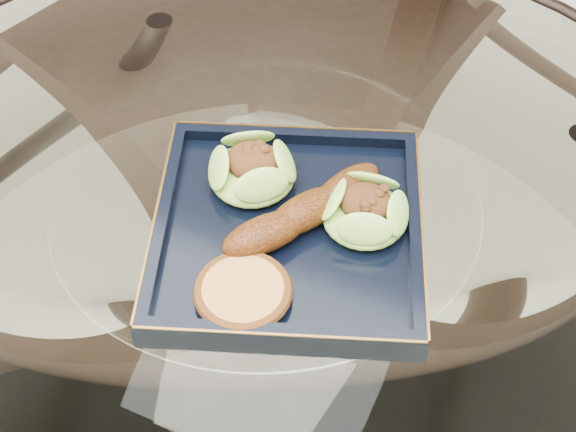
% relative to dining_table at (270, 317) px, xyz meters
% --- Properties ---
extents(dining_table, '(1.13, 1.13, 0.77)m').
position_rel_dining_table_xyz_m(dining_table, '(0.00, 0.00, 0.00)').
color(dining_table, white).
rests_on(dining_table, ground).
extents(dining_chair, '(0.54, 0.54, 1.00)m').
position_rel_dining_table_xyz_m(dining_chair, '(-0.18, 0.48, -0.04)').
color(dining_chair, black).
rests_on(dining_chair, ground).
extents(navy_plate, '(0.34, 0.34, 0.02)m').
position_rel_dining_table_xyz_m(navy_plate, '(0.03, -0.00, 0.17)').
color(navy_plate, black).
rests_on(navy_plate, dining_table).
extents(lettuce_wrap_left, '(0.11, 0.11, 0.03)m').
position_rel_dining_table_xyz_m(lettuce_wrap_left, '(-0.03, 0.04, 0.20)').
color(lettuce_wrap_left, '#67A530').
rests_on(lettuce_wrap_left, navy_plate).
extents(lettuce_wrap_right, '(0.10, 0.10, 0.03)m').
position_rel_dining_table_xyz_m(lettuce_wrap_right, '(0.09, 0.03, 0.20)').
color(lettuce_wrap_right, '#68A530').
rests_on(lettuce_wrap_right, navy_plate).
extents(roasted_plantain, '(0.13, 0.18, 0.03)m').
position_rel_dining_table_xyz_m(roasted_plantain, '(0.04, 0.01, 0.20)').
color(roasted_plantain, '#5A2909').
rests_on(roasted_plantain, navy_plate).
extents(crumb_patty, '(0.11, 0.11, 0.02)m').
position_rel_dining_table_xyz_m(crumb_patty, '(0.02, -0.10, 0.19)').
color(crumb_patty, '#CB8043').
rests_on(crumb_patty, navy_plate).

